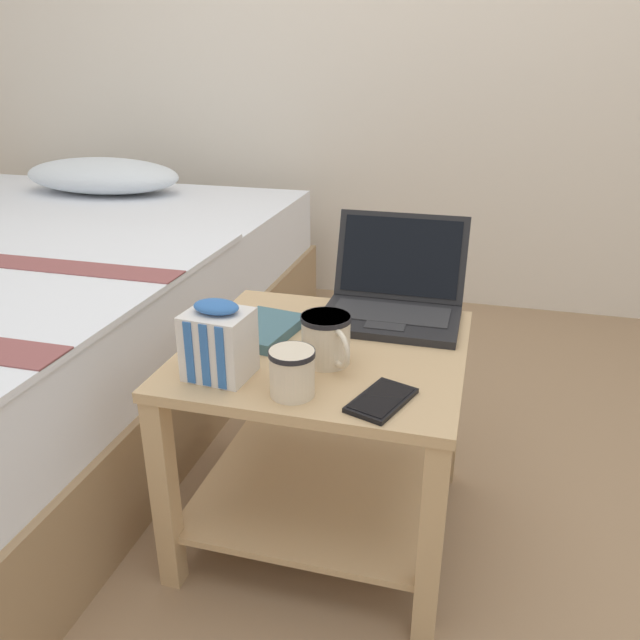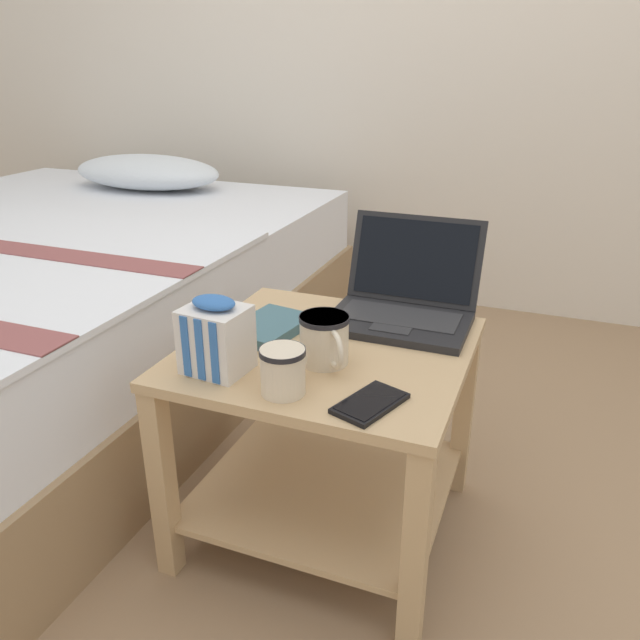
{
  "view_description": "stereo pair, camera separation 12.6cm",
  "coord_description": "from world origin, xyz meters",
  "px_view_note": "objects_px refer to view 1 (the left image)",
  "views": [
    {
      "loc": [
        0.31,
        -1.17,
        1.05
      ],
      "look_at": [
        0.0,
        -0.04,
        0.56
      ],
      "focal_mm": 35.0,
      "sensor_mm": 36.0,
      "label": 1
    },
    {
      "loc": [
        0.43,
        -1.13,
        1.05
      ],
      "look_at": [
        0.0,
        -0.04,
        0.56
      ],
      "focal_mm": 35.0,
      "sensor_mm": 36.0,
      "label": 2
    }
  ],
  "objects_px": {
    "laptop": "(393,298)",
    "mug_front_right": "(293,369)",
    "closed_book": "(263,329)",
    "snack_bag": "(218,342)",
    "cell_phone": "(382,400)",
    "mug_front_left": "(327,337)"
  },
  "relations": [
    {
      "from": "mug_front_right",
      "to": "closed_book",
      "type": "xyz_separation_m",
      "value": [
        -0.15,
        0.24,
        -0.04
      ]
    },
    {
      "from": "mug_front_right",
      "to": "cell_phone",
      "type": "height_order",
      "value": "mug_front_right"
    },
    {
      "from": "snack_bag",
      "to": "laptop",
      "type": "bearing_deg",
      "value": 54.63
    },
    {
      "from": "mug_front_left",
      "to": "cell_phone",
      "type": "bearing_deg",
      "value": -43.38
    },
    {
      "from": "mug_front_right",
      "to": "laptop",
      "type": "bearing_deg",
      "value": 74.47
    },
    {
      "from": "cell_phone",
      "to": "laptop",
      "type": "bearing_deg",
      "value": 96.38
    },
    {
      "from": "laptop",
      "to": "mug_front_left",
      "type": "bearing_deg",
      "value": -107.73
    },
    {
      "from": "mug_front_right",
      "to": "cell_phone",
      "type": "distance_m",
      "value": 0.17
    },
    {
      "from": "snack_bag",
      "to": "cell_phone",
      "type": "distance_m",
      "value": 0.33
    },
    {
      "from": "mug_front_left",
      "to": "cell_phone",
      "type": "relative_size",
      "value": 0.79
    },
    {
      "from": "mug_front_left",
      "to": "mug_front_right",
      "type": "xyz_separation_m",
      "value": [
        -0.03,
        -0.14,
        -0.01
      ]
    },
    {
      "from": "mug_front_right",
      "to": "snack_bag",
      "type": "xyz_separation_m",
      "value": [
        -0.16,
        0.03,
        0.02
      ]
    },
    {
      "from": "laptop",
      "to": "closed_book",
      "type": "distance_m",
      "value": 0.32
    },
    {
      "from": "mug_front_right",
      "to": "closed_book",
      "type": "height_order",
      "value": "mug_front_right"
    },
    {
      "from": "mug_front_left",
      "to": "closed_book",
      "type": "xyz_separation_m",
      "value": [
        -0.17,
        0.1,
        -0.04
      ]
    },
    {
      "from": "snack_bag",
      "to": "cell_phone",
      "type": "height_order",
      "value": "snack_bag"
    },
    {
      "from": "mug_front_right",
      "to": "snack_bag",
      "type": "bearing_deg",
      "value": 168.51
    },
    {
      "from": "laptop",
      "to": "mug_front_right",
      "type": "relative_size",
      "value": 2.58
    },
    {
      "from": "snack_bag",
      "to": "closed_book",
      "type": "relative_size",
      "value": 0.75
    },
    {
      "from": "laptop",
      "to": "closed_book",
      "type": "relative_size",
      "value": 1.53
    },
    {
      "from": "cell_phone",
      "to": "closed_book",
      "type": "xyz_separation_m",
      "value": [
        -0.31,
        0.23,
        0.01
      ]
    },
    {
      "from": "snack_bag",
      "to": "closed_book",
      "type": "xyz_separation_m",
      "value": [
        0.01,
        0.2,
        -0.06
      ]
    }
  ]
}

